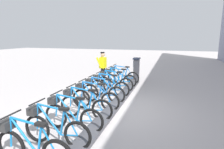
% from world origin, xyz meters
% --- Properties ---
extents(ground_plane, '(60.00, 60.00, 0.00)m').
position_xyz_m(ground_plane, '(0.00, 0.00, 0.00)').
color(ground_plane, '#B7B0AE').
extents(dock_rail_base, '(0.44, 8.49, 0.10)m').
position_xyz_m(dock_rail_base, '(0.00, 0.00, 0.05)').
color(dock_rail_base, '#47474C').
rests_on(dock_rail_base, ground).
extents(payment_kiosk, '(0.36, 0.52, 1.28)m').
position_xyz_m(payment_kiosk, '(0.05, -4.77, 0.67)').
color(payment_kiosk, '#38383D').
rests_on(payment_kiosk, ground).
extents(bike_docked_0, '(1.72, 0.54, 1.02)m').
position_xyz_m(bike_docked_0, '(0.63, -3.64, 0.43)').
color(bike_docked_0, black).
rests_on(bike_docked_0, ground).
extents(bike_docked_1, '(1.72, 0.54, 1.02)m').
position_xyz_m(bike_docked_1, '(0.63, -2.87, 0.43)').
color(bike_docked_1, black).
rests_on(bike_docked_1, ground).
extents(bike_docked_2, '(1.72, 0.54, 1.02)m').
position_xyz_m(bike_docked_2, '(0.63, -2.11, 0.43)').
color(bike_docked_2, black).
rests_on(bike_docked_2, ground).
extents(bike_docked_3, '(1.72, 0.54, 1.02)m').
position_xyz_m(bike_docked_3, '(0.63, -1.34, 0.43)').
color(bike_docked_3, black).
rests_on(bike_docked_3, ground).
extents(bike_docked_4, '(1.72, 0.54, 1.02)m').
position_xyz_m(bike_docked_4, '(0.63, -0.57, 0.43)').
color(bike_docked_4, black).
rests_on(bike_docked_4, ground).
extents(bike_docked_5, '(1.72, 0.54, 1.02)m').
position_xyz_m(bike_docked_5, '(0.63, 0.20, 0.43)').
color(bike_docked_5, black).
rests_on(bike_docked_5, ground).
extents(bike_docked_6, '(1.72, 0.54, 1.02)m').
position_xyz_m(bike_docked_6, '(0.63, 0.97, 0.43)').
color(bike_docked_6, black).
rests_on(bike_docked_6, ground).
extents(bike_docked_7, '(1.72, 0.54, 1.02)m').
position_xyz_m(bike_docked_7, '(0.63, 1.74, 0.43)').
color(bike_docked_7, black).
rests_on(bike_docked_7, ground).
extents(bike_docked_8, '(1.72, 0.54, 1.02)m').
position_xyz_m(bike_docked_8, '(0.63, 2.51, 0.43)').
color(bike_docked_8, black).
rests_on(bike_docked_8, ground).
extents(bike_docked_9, '(1.72, 0.54, 1.02)m').
position_xyz_m(bike_docked_9, '(0.63, 3.27, 0.43)').
color(bike_docked_9, black).
rests_on(bike_docked_9, ground).
extents(worker_near_rack, '(0.49, 0.64, 1.66)m').
position_xyz_m(worker_near_rack, '(1.64, -3.50, 0.91)').
color(worker_near_rack, white).
rests_on(worker_near_rack, ground).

